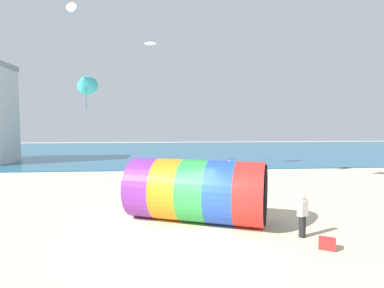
# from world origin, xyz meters

# --- Properties ---
(ground_plane) EXTENTS (120.00, 120.00, 0.00)m
(ground_plane) POSITION_xyz_m (0.00, 0.00, 0.00)
(ground_plane) COLOR beige
(sea) EXTENTS (120.00, 40.00, 0.10)m
(sea) POSITION_xyz_m (0.00, 36.22, 0.05)
(sea) COLOR #236084
(sea) RESTS_ON ground
(giant_inflatable_tube) EXTENTS (6.31, 4.54, 2.62)m
(giant_inflatable_tube) POSITION_xyz_m (0.68, 2.25, 1.31)
(giant_inflatable_tube) COLOR purple
(giant_inflatable_tube) RESTS_ON ground
(kite_handler) EXTENTS (0.42, 0.36, 1.61)m
(kite_handler) POSITION_xyz_m (4.35, 0.04, 0.82)
(kite_handler) COLOR black
(kite_handler) RESTS_ON ground
(kite_cyan_delta) EXTENTS (1.02, 1.22, 1.86)m
(kite_cyan_delta) POSITION_xyz_m (-4.27, 3.97, 6.10)
(kite_cyan_delta) COLOR #2DB2C6
(kite_white_parafoil) EXTENTS (1.16, 0.60, 0.62)m
(kite_white_parafoil) POSITION_xyz_m (-1.98, 17.77, 11.45)
(kite_white_parafoil) COLOR white
(kite_white_delta) EXTENTS (0.99, 1.18, 1.77)m
(kite_white_delta) POSITION_xyz_m (-8.65, 17.39, 14.09)
(kite_white_delta) COLOR white
(bystander_near_water) EXTENTS (0.25, 0.38, 1.79)m
(bystander_near_water) POSITION_xyz_m (3.46, 8.73, 0.92)
(bystander_near_water) COLOR #383D56
(bystander_near_water) RESTS_ON ground
(bystander_mid_beach) EXTENTS (0.42, 0.38, 1.55)m
(bystander_mid_beach) POSITION_xyz_m (-2.05, 10.34, 0.78)
(bystander_mid_beach) COLOR #726651
(bystander_mid_beach) RESTS_ON ground
(cooler_box) EXTENTS (0.63, 0.57, 0.36)m
(cooler_box) POSITION_xyz_m (4.70, -1.04, 0.18)
(cooler_box) COLOR red
(cooler_box) RESTS_ON ground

